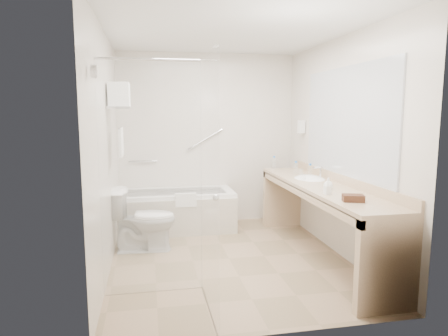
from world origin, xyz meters
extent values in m
plane|color=#9B7E60|center=(0.00, 0.00, 0.00)|extent=(3.20, 3.20, 0.00)
cube|color=silver|center=(0.00, 0.00, 2.50)|extent=(2.60, 3.20, 0.10)
cube|color=beige|center=(0.00, 1.60, 1.25)|extent=(2.60, 0.10, 2.50)
cube|color=beige|center=(0.00, -1.60, 1.25)|extent=(2.60, 0.10, 2.50)
cube|color=beige|center=(-1.30, 0.00, 1.25)|extent=(0.10, 3.20, 2.50)
cube|color=beige|center=(1.30, 0.00, 1.25)|extent=(0.10, 3.20, 2.50)
cube|color=white|center=(-0.50, 1.25, 0.28)|extent=(1.60, 0.70, 0.55)
cube|color=beige|center=(-0.50, 0.89, 0.25)|extent=(1.60, 0.02, 0.50)
cube|color=white|center=(-0.40, 0.90, 0.50)|extent=(0.28, 0.06, 0.18)
cylinder|color=silver|center=(-0.95, 1.56, 0.95)|extent=(0.40, 0.03, 0.03)
cylinder|color=silver|center=(-0.05, 1.56, 1.25)|extent=(0.53, 0.03, 0.33)
cube|color=silver|center=(-0.85, -0.70, 1.05)|extent=(0.90, 0.01, 2.10)
cube|color=silver|center=(-0.40, -1.15, 1.05)|extent=(0.02, 0.90, 2.10)
cylinder|color=silver|center=(-0.85, -0.70, 2.10)|extent=(0.90, 0.02, 0.02)
sphere|color=silver|center=(-0.37, -1.30, 1.00)|extent=(0.05, 0.05, 0.05)
cylinder|color=silver|center=(-1.25, -1.15, 1.95)|extent=(0.04, 0.10, 0.10)
cube|color=silver|center=(-1.17, 0.35, 1.70)|extent=(0.24, 0.55, 0.02)
cylinder|color=silver|center=(-1.17, 0.35, 1.48)|extent=(0.02, 0.55, 0.02)
cube|color=white|center=(-1.17, 0.35, 1.32)|extent=(0.03, 0.42, 0.32)
cube|color=white|center=(-1.17, 0.35, 1.76)|extent=(0.22, 0.40, 0.08)
cube|color=white|center=(-1.17, 0.35, 1.84)|extent=(0.22, 0.40, 0.08)
cube|color=white|center=(-1.17, 0.35, 1.93)|extent=(0.22, 0.40, 0.08)
cube|color=#CBAF87|center=(1.02, -0.15, 0.82)|extent=(0.55, 2.70, 0.05)
cube|color=#CBAF87|center=(1.29, -0.15, 0.90)|extent=(0.03, 2.70, 0.10)
cube|color=#CBAF87|center=(0.77, -0.15, 0.77)|extent=(0.04, 2.70, 0.08)
cube|color=#CBAF87|center=(1.02, -1.46, 0.40)|extent=(0.55, 0.08, 0.80)
cube|color=#CBAF87|center=(1.02, 1.16, 0.40)|extent=(0.55, 0.08, 0.80)
ellipsoid|color=white|center=(1.05, 0.25, 0.82)|extent=(0.40, 0.52, 0.14)
cylinder|color=silver|center=(1.20, 0.25, 0.93)|extent=(0.03, 0.03, 0.14)
cube|color=silver|center=(1.29, -0.15, 1.55)|extent=(0.02, 2.00, 1.20)
cube|color=white|center=(1.25, 1.05, 1.45)|extent=(0.08, 0.10, 0.18)
imported|color=white|center=(-0.95, 0.47, 0.37)|extent=(0.79, 0.48, 0.75)
cube|color=#4C2A1B|center=(0.94, -1.01, 0.88)|extent=(0.21, 0.17, 0.06)
imported|color=white|center=(0.85, -0.68, 0.88)|extent=(0.08, 0.14, 0.06)
imported|color=white|center=(0.97, -0.44, 0.90)|extent=(0.13, 0.15, 0.10)
cylinder|color=silver|center=(1.05, 0.24, 0.93)|extent=(0.06, 0.06, 0.16)
cylinder|color=blue|center=(1.05, 0.24, 1.03)|extent=(0.03, 0.03, 0.02)
cylinder|color=silver|center=(1.00, 0.58, 0.93)|extent=(0.05, 0.05, 0.15)
cylinder|color=blue|center=(1.00, 0.58, 1.02)|extent=(0.03, 0.03, 0.02)
cylinder|color=silver|center=(0.88, 1.10, 0.93)|extent=(0.06, 0.06, 0.16)
cylinder|color=blue|center=(0.88, 1.10, 1.03)|extent=(0.03, 0.03, 0.02)
cylinder|color=silver|center=(0.91, 0.11, 0.89)|extent=(0.06, 0.06, 0.08)
cylinder|color=silver|center=(1.04, 0.50, 0.89)|extent=(0.07, 0.07, 0.09)
camera|label=1|loc=(-0.87, -4.27, 1.65)|focal=32.00mm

